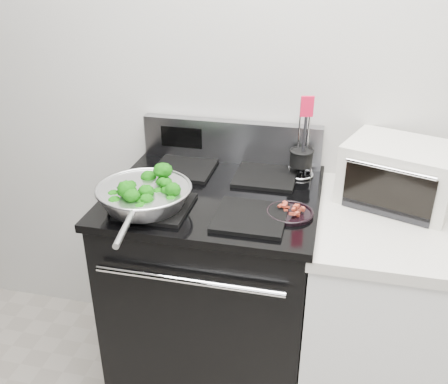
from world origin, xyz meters
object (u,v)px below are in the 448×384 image
(toaster_oven, at_px, (400,174))
(utensil_holder, at_px, (301,162))
(skillet, at_px, (144,195))
(bacon_plate, at_px, (290,210))
(gas_range, at_px, (215,290))

(toaster_oven, bearing_deg, utensil_holder, -172.06)
(skillet, distance_m, utensil_holder, 0.65)
(bacon_plate, relative_size, utensil_holder, 0.49)
(utensil_holder, distance_m, toaster_oven, 0.38)
(skillet, xyz_separation_m, toaster_oven, (0.88, 0.33, 0.03))
(skillet, distance_m, toaster_oven, 0.94)
(bacon_plate, distance_m, utensil_holder, 0.33)
(gas_range, distance_m, skillet, 0.59)
(gas_range, xyz_separation_m, utensil_holder, (0.30, 0.22, 0.52))
(gas_range, height_order, utensil_holder, utensil_holder)
(skillet, height_order, bacon_plate, skillet)
(skillet, relative_size, bacon_plate, 3.24)
(bacon_plate, bearing_deg, utensil_holder, 89.12)
(gas_range, distance_m, utensil_holder, 0.64)
(gas_range, height_order, toaster_oven, toaster_oven)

